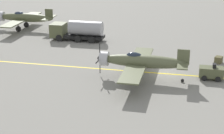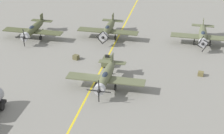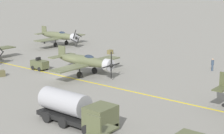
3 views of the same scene
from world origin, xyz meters
TOP-DOWN VIEW (x-y plane):
  - ground_plane at (0.00, 0.00)m, footprint 400.00×400.00m
  - taxiway_stripe at (0.00, 0.00)m, footprint 0.30×160.00m
  - airplane_mid_center at (-2.20, 2.32)m, footprint 12.00×9.98m
  - airplane_near_left at (-16.50, -17.68)m, footprint 12.00×9.98m
  - airplane_near_right at (16.19, -13.59)m, footprint 12.00×9.98m
  - airplane_near_center at (1.78, -16.79)m, footprint 12.00×9.98m
  - tow_tractor at (-0.61, -5.24)m, footprint 1.57×2.60m
  - supply_crate_by_tanker at (5.26, -6.31)m, footprint 1.19×1.09m
  - supply_crate_mid_lane at (-16.34, -4.71)m, footprint 0.96×0.83m

SIDE VIEW (x-z plane):
  - ground_plane at x=0.00m, z-range 0.00..0.00m
  - taxiway_stripe at x=0.00m, z-range 0.00..0.01m
  - supply_crate_mid_lane at x=-16.34m, z-range 0.00..0.73m
  - supply_crate_by_tanker at x=5.26m, z-range 0.00..0.81m
  - tow_tractor at x=-0.61m, z-range -0.11..1.69m
  - airplane_mid_center at x=-2.20m, z-range 0.11..3.91m
  - airplane_near_right at x=16.19m, z-range 0.11..3.91m
  - airplane_near_center at x=1.78m, z-range 0.19..3.84m
  - airplane_near_left at x=-16.50m, z-range 0.19..3.84m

